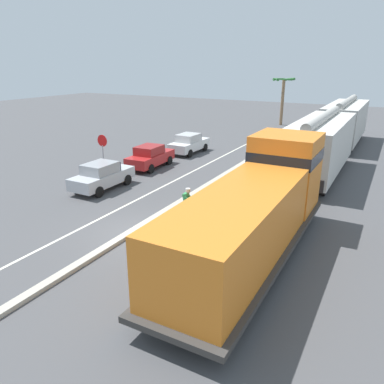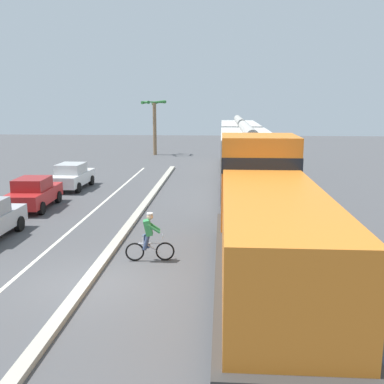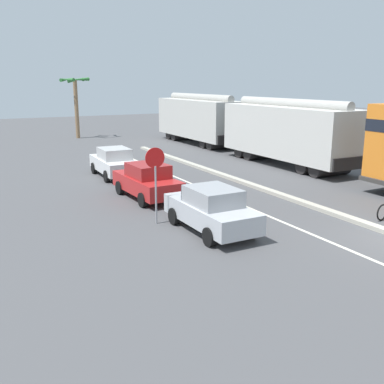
{
  "view_description": "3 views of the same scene",
  "coord_description": "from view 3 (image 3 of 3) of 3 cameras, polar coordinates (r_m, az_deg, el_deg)",
  "views": [
    {
      "loc": [
        9.63,
        -12.22,
        7.24
      ],
      "look_at": [
        1.24,
        3.17,
        1.15
      ],
      "focal_mm": 35.0,
      "sensor_mm": 36.0,
      "label": 1
    },
    {
      "loc": [
        4.03,
        -12.64,
        5.46
      ],
      "look_at": [
        2.93,
        3.96,
        2.08
      ],
      "focal_mm": 42.0,
      "sensor_mm": 36.0,
      "label": 2
    },
    {
      "loc": [
        -13.08,
        -9.15,
        5.22
      ],
      "look_at": [
        -4.83,
        6.46,
        0.85
      ],
      "focal_mm": 42.0,
      "sensor_mm": 36.0,
      "label": 3
    }
  ],
  "objects": [
    {
      "name": "palm_tree_near",
      "position": [
        43.6,
        -14.56,
        12.14
      ],
      "size": [
        2.7,
        2.68,
        5.68
      ],
      "color": "#846647",
      "rests_on": "ground"
    },
    {
      "name": "hopper_car_middle",
      "position": [
        38.6,
        0.93,
        9.24
      ],
      "size": [
        2.9,
        10.6,
        4.18
      ],
      "color": "beige",
      "rests_on": "ground"
    },
    {
      "name": "hopper_car_lead",
      "position": [
        29.02,
        12.11,
        7.39
      ],
      "size": [
        2.9,
        10.6,
        4.18
      ],
      "color": "beige",
      "rests_on": "ground"
    },
    {
      "name": "parked_car_white",
      "position": [
        25.49,
        -9.87,
        3.76
      ],
      "size": [
        1.9,
        4.24,
        1.62
      ],
      "color": "silver",
      "rests_on": "ground"
    },
    {
      "name": "lane_stripe",
      "position": [
        19.26,
        7.04,
        -1.91
      ],
      "size": [
        0.14,
        36.0,
        0.01
      ],
      "primitive_type": "cube",
      "color": "silver",
      "rests_on": "ground"
    },
    {
      "name": "median_curb",
      "position": [
        20.67,
        12.53,
        -0.83
      ],
      "size": [
        0.36,
        36.0,
        0.16
      ],
      "primitive_type": "cube",
      "color": "#B2AD9E",
      "rests_on": "ground"
    },
    {
      "name": "parked_car_silver",
      "position": [
        15.88,
        2.43,
        -2.2
      ],
      "size": [
        1.86,
        4.21,
        1.62
      ],
      "color": "#B7BABF",
      "rests_on": "ground"
    },
    {
      "name": "stop_sign",
      "position": [
        16.52,
        -4.69,
        2.7
      ],
      "size": [
        0.76,
        0.08,
        2.88
      ],
      "color": "gray",
      "rests_on": "ground"
    },
    {
      "name": "parked_car_red",
      "position": [
        20.47,
        -5.72,
        1.41
      ],
      "size": [
        1.98,
        4.27,
        1.62
      ],
      "color": "red",
      "rests_on": "ground"
    }
  ]
}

